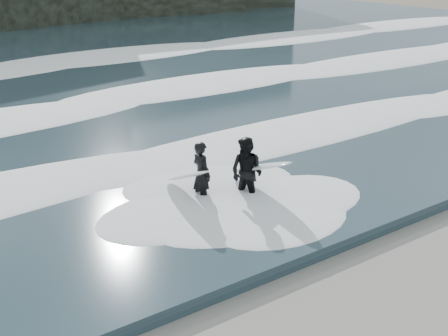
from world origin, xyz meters
The scene contains 4 objects.
foam_near centered at (0.00, 9.00, 0.40)m, with size 60.00×3.20×0.20m, color white.
foam_mid centered at (0.00, 16.00, 0.42)m, with size 60.00×4.00×0.24m, color white.
surfer_left centered at (1.04, 6.68, 0.83)m, with size 0.95×2.05×1.65m.
surfer_right centered at (2.06, 5.97, 0.90)m, with size 1.23×2.22×1.77m.
Camera 1 is at (-5.61, -4.02, 5.94)m, focal length 45.00 mm.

